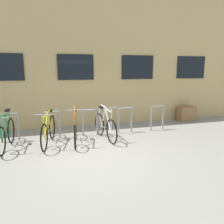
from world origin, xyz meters
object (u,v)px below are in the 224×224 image
(bicycle_orange, at_px, (75,130))
(bicycle_green, at_px, (6,134))
(bicycle_white, at_px, (105,126))
(planter_box, at_px, (186,114))
(bicycle_yellow, at_px, (48,130))

(bicycle_orange, distance_m, bicycle_green, 1.86)
(bicycle_white, height_order, planter_box, bicycle_white)
(planter_box, bearing_deg, bicycle_green, -167.46)
(bicycle_white, xyz_separation_m, bicycle_orange, (-0.93, -0.13, -0.02))
(bicycle_orange, bearing_deg, planter_box, 17.84)
(bicycle_yellow, bearing_deg, planter_box, 14.59)
(bicycle_orange, xyz_separation_m, bicycle_green, (-1.86, 0.06, 0.02))
(bicycle_white, distance_m, planter_box, 4.10)
(bicycle_white, distance_m, bicycle_green, 2.79)
(bicycle_yellow, bearing_deg, bicycle_white, 0.94)
(bicycle_orange, relative_size, bicycle_green, 0.95)
(bicycle_white, height_order, bicycle_green, bicycle_white)
(bicycle_white, bearing_deg, bicycle_yellow, -179.06)
(bicycle_white, relative_size, bicycle_yellow, 0.94)
(planter_box, bearing_deg, bicycle_white, -159.84)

